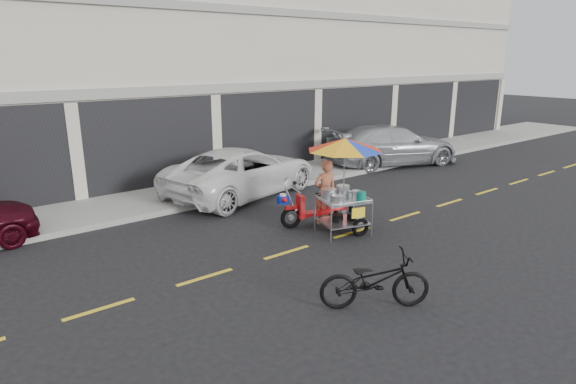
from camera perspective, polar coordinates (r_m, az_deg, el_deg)
ground at (r=11.81m, az=7.59°, el=-4.79°), size 90.00×90.00×0.00m
sidewalk at (r=15.93m, az=-6.55°, el=0.97°), size 45.00×3.00×0.15m
shophouse_block at (r=21.22m, az=-7.63°, el=15.97°), size 36.00×8.11×10.40m
centerline at (r=11.80m, az=7.59°, el=-4.77°), size 42.00×0.10×0.01m
white_pickup at (r=14.80m, az=-5.42°, el=2.46°), size 5.67×3.64×1.45m
silver_pickup at (r=19.31m, az=12.20°, el=5.46°), size 5.74×3.58×1.55m
near_bicycle at (r=8.34m, az=10.26°, el=-10.28°), size 1.93×1.57×0.99m
food_vendor_rig at (r=11.60m, az=5.79°, el=2.53°), size 2.32×2.29×2.35m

